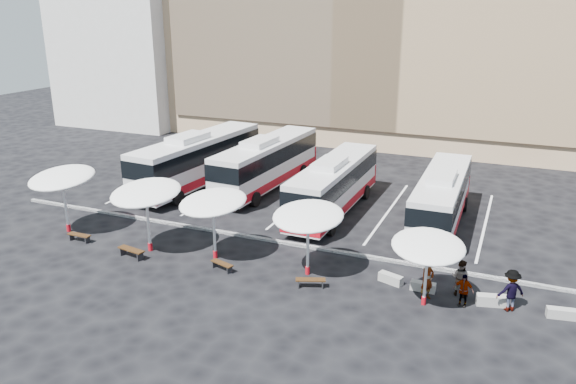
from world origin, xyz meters
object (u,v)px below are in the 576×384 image
at_px(wood_bench_2, 222,265).
at_px(wood_bench_1, 131,251).
at_px(bus_1, 267,162).
at_px(wood_bench_3, 311,281).
at_px(conc_bench_0, 391,279).
at_px(passenger_0, 427,280).
at_px(bus_2, 334,184).
at_px(sunshade_0, 62,178).
at_px(sunshade_3, 308,216).
at_px(conc_bench_2, 492,300).
at_px(conc_bench_1, 423,287).
at_px(sunshade_4, 428,246).
at_px(passenger_1, 460,278).
at_px(bus_0, 198,158).
at_px(conc_bench_3, 561,313).
at_px(bus_3, 442,197).
at_px(wood_bench_0, 79,236).
at_px(passenger_3, 511,290).
at_px(sunshade_1, 146,193).
at_px(sunshade_2, 213,202).
at_px(passenger_2, 463,290).

bearing_deg(wood_bench_2, wood_bench_1, -173.96).
xyz_separation_m(bus_1, wood_bench_3, (8.45, -13.31, -1.63)).
relative_size(conc_bench_0, passenger_0, 0.62).
bearing_deg(bus_2, sunshade_0, -144.43).
relative_size(sunshade_3, conc_bench_2, 2.90).
xyz_separation_m(sunshade_3, conc_bench_0, (4.03, 0.67, -2.85)).
relative_size(sunshade_3, conc_bench_1, 3.29).
bearing_deg(sunshade_0, sunshade_4, -1.41).
bearing_deg(bus_2, passenger_1, -42.55).
relative_size(bus_2, conc_bench_1, 10.03).
bearing_deg(bus_2, bus_0, 173.22).
height_order(conc_bench_0, passenger_1, passenger_1).
relative_size(bus_1, conc_bench_1, 10.59).
bearing_deg(bus_1, sunshade_4, -39.86).
bearing_deg(conc_bench_3, bus_0, 157.14).
distance_m(bus_1, wood_bench_3, 15.85).
height_order(bus_1, sunshade_0, sunshade_0).
relative_size(bus_3, wood_bench_3, 7.74).
bearing_deg(wood_bench_0, wood_bench_3, -0.17).
height_order(bus_0, bus_1, bus_0).
xyz_separation_m(sunshade_0, passenger_3, (24.41, 0.46, -2.35)).
height_order(conc_bench_0, passenger_0, passenger_0).
distance_m(bus_0, sunshade_4, 21.66).
distance_m(sunshade_1, sunshade_4, 14.80).
xyz_separation_m(bus_2, passenger_0, (7.53, -9.31, -0.92)).
xyz_separation_m(bus_3, wood_bench_2, (-9.18, -10.49, -1.51)).
height_order(bus_3, conc_bench_1, bus_3).
bearing_deg(passenger_0, wood_bench_2, 132.93).
bearing_deg(bus_2, conc_bench_1, -49.03).
height_order(bus_3, conc_bench_2, bus_3).
bearing_deg(passenger_0, sunshade_1, 128.71).
relative_size(sunshade_1, sunshade_2, 0.96).
relative_size(wood_bench_1, passenger_1, 0.96).
distance_m(bus_3, passenger_1, 8.83).
height_order(wood_bench_2, passenger_2, passenger_2).
xyz_separation_m(conc_bench_1, passenger_3, (3.77, -0.30, 0.75)).
bearing_deg(passenger_2, sunshade_2, -174.22).
distance_m(wood_bench_2, conc_bench_3, 15.68).
relative_size(sunshade_1, sunshade_4, 1.07).
bearing_deg(wood_bench_2, sunshade_0, 174.77).
xyz_separation_m(bus_0, bus_3, (17.67, -1.28, -0.27)).
bearing_deg(conc_bench_2, wood_bench_3, -169.00).
height_order(sunshade_1, wood_bench_3, sunshade_1).
height_order(wood_bench_2, wood_bench_3, wood_bench_3).
relative_size(bus_2, conc_bench_3, 9.90).
bearing_deg(sunshade_0, conc_bench_2, 1.41).
distance_m(sunshade_4, conc_bench_2, 3.96).
bearing_deg(bus_0, wood_bench_3, -36.58).
bearing_deg(sunshade_4, sunshade_0, 178.59).
height_order(bus_0, conc_bench_0, bus_0).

